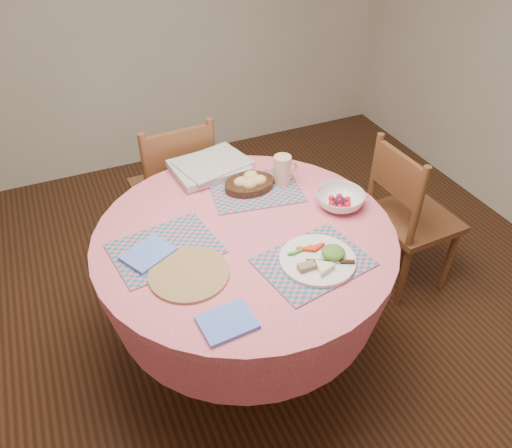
# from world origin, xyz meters

# --- Properties ---
(ground) EXTENTS (4.00, 4.00, 0.00)m
(ground) POSITION_xyz_m (0.00, 0.00, 0.00)
(ground) COLOR #331C0F
(ground) RESTS_ON ground
(dining_table) EXTENTS (1.24, 1.24, 0.75)m
(dining_table) POSITION_xyz_m (0.00, 0.00, 0.56)
(dining_table) COLOR pink
(dining_table) RESTS_ON ground
(chair_right) EXTENTS (0.40, 0.42, 0.88)m
(chair_right) POSITION_xyz_m (0.97, 0.12, 0.46)
(chair_right) COLOR brown
(chair_right) RESTS_ON ground
(chair_back) EXTENTS (0.44, 0.43, 0.92)m
(chair_back) POSITION_xyz_m (-0.07, 0.82, 0.48)
(chair_back) COLOR brown
(chair_back) RESTS_ON ground
(placemat_front) EXTENTS (0.45, 0.37, 0.01)m
(placemat_front) POSITION_xyz_m (0.17, -0.27, 0.75)
(placemat_front) COLOR #157577
(placemat_front) RESTS_ON dining_table
(placemat_left) EXTENTS (0.44, 0.35, 0.01)m
(placemat_left) POSITION_xyz_m (-0.32, 0.03, 0.75)
(placemat_left) COLOR #157577
(placemat_left) RESTS_ON dining_table
(placemat_back) EXTENTS (0.44, 0.36, 0.01)m
(placemat_back) POSITION_xyz_m (0.16, 0.26, 0.75)
(placemat_back) COLOR #157577
(placemat_back) RESTS_ON dining_table
(wicker_trivet) EXTENTS (0.30, 0.30, 0.01)m
(wicker_trivet) POSITION_xyz_m (-0.28, -0.14, 0.76)
(wicker_trivet) COLOR olive
(wicker_trivet) RESTS_ON dining_table
(napkin_near) EXTENTS (0.19, 0.15, 0.01)m
(napkin_near) POSITION_xyz_m (-0.24, -0.42, 0.76)
(napkin_near) COLOR #5D81EF
(napkin_near) RESTS_ON dining_table
(napkin_far) EXTENTS (0.22, 0.21, 0.01)m
(napkin_far) POSITION_xyz_m (-0.39, 0.02, 0.76)
(napkin_far) COLOR #5D81EF
(napkin_far) RESTS_ON placemat_left
(dinner_plate) EXTENTS (0.29, 0.29, 0.05)m
(dinner_plate) POSITION_xyz_m (0.19, -0.28, 0.77)
(dinner_plate) COLOR white
(dinner_plate) RESTS_ON placemat_front
(bread_bowl) EXTENTS (0.23, 0.23, 0.08)m
(bread_bowl) POSITION_xyz_m (0.14, 0.28, 0.78)
(bread_bowl) COLOR black
(bread_bowl) RESTS_ON placemat_back
(latte_mug) EXTENTS (0.12, 0.08, 0.14)m
(latte_mug) POSITION_xyz_m (0.30, 0.27, 0.82)
(latte_mug) COLOR beige
(latte_mug) RESTS_ON placemat_back
(fruit_bowl) EXTENTS (0.22, 0.22, 0.07)m
(fruit_bowl) POSITION_xyz_m (0.45, 0.01, 0.78)
(fruit_bowl) COLOR white
(fruit_bowl) RESTS_ON dining_table
(newspaper_stack) EXTENTS (0.39, 0.32, 0.04)m
(newspaper_stack) POSITION_xyz_m (0.03, 0.50, 0.78)
(newspaper_stack) COLOR silver
(newspaper_stack) RESTS_ON dining_table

